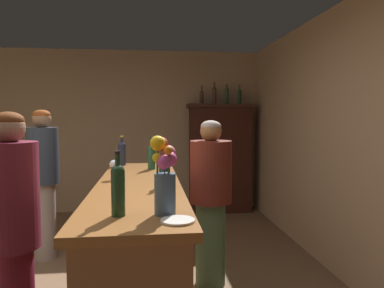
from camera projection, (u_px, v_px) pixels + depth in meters
wall_back at (111, 131)px, 6.02m from camera, size 4.96×0.12×2.62m
bar_counter at (139, 247)px, 2.90m from camera, size 0.65×2.54×1.03m
display_cabinet at (220, 156)px, 5.97m from camera, size 1.07×0.39×1.76m
wine_bottle_rose at (151, 156)px, 3.63m from camera, size 0.07×0.07×0.32m
wine_bottle_malbec at (164, 170)px, 2.72m from camera, size 0.08×0.08×0.28m
wine_bottle_riesling at (122, 152)px, 3.92m from camera, size 0.08×0.08×0.32m
wine_bottle_merlot at (118, 187)px, 1.91m from camera, size 0.07×0.07×0.34m
wine_glass_front at (114, 165)px, 3.04m from camera, size 0.08×0.08×0.16m
wine_glass_mid at (169, 179)px, 2.48m from camera, size 0.06×0.06×0.14m
flower_arrangement at (165, 174)px, 1.93m from camera, size 0.14×0.14×0.42m
cheese_plate at (178, 221)px, 1.81m from camera, size 0.17×0.17×0.01m
display_bottle_left at (202, 96)px, 5.86m from camera, size 0.06×0.06×0.29m
display_bottle_midleft at (214, 94)px, 5.89m from camera, size 0.07×0.07×0.35m
display_bottle_center at (227, 95)px, 5.91m from camera, size 0.07×0.07×0.32m
display_bottle_midright at (240, 96)px, 5.94m from camera, size 0.06×0.06×0.31m
patron_in_navy at (43, 177)px, 3.96m from camera, size 0.33×0.33×1.63m
patron_tall at (12, 235)px, 2.10m from camera, size 0.31×0.31×1.58m
bartender at (211, 196)px, 3.35m from camera, size 0.38×0.38×1.52m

